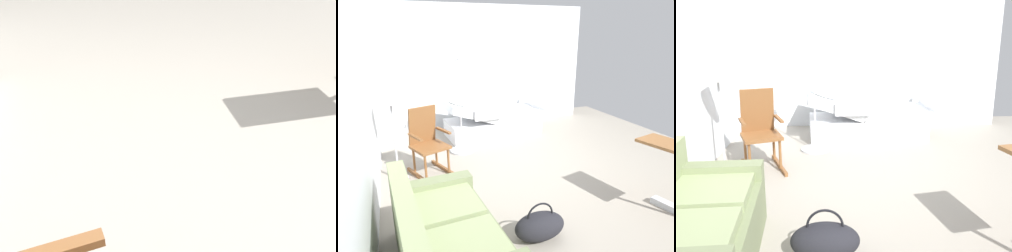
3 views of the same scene
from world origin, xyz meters
TOP-DOWN VIEW (x-y plane):
  - ground_plane at (0.00, 0.00)m, footprint 6.68×6.68m
  - back_wall at (0.00, 2.38)m, footprint 5.55×0.10m
  - side_wall at (2.72, 0.00)m, footprint 0.10×4.87m
  - hospital_bed at (1.93, 0.08)m, footprint 1.14×2.19m
  - couch at (-1.67, 1.72)m, footprint 1.65×0.95m
  - rocking_chair at (0.50, 1.61)m, footprint 0.88×0.72m
  - floor_lamp at (0.41, 2.07)m, footprint 0.34×0.34m
  - duffel_bag at (-1.53, 0.73)m, footprint 0.32×0.56m
  - iv_pole at (1.21, 0.93)m, footprint 0.44×0.44m

SIDE VIEW (x-z plane):
  - ground_plane at x=0.00m, z-range 0.00..0.00m
  - duffel_bag at x=-1.53m, z-range -0.06..0.37m
  - iv_pole at x=1.21m, z-range -0.59..1.09m
  - hospital_bed at x=1.93m, z-range -0.17..0.75m
  - couch at x=-1.67m, z-range -0.12..0.73m
  - rocking_chair at x=0.50m, z-range -0.02..1.03m
  - floor_lamp at x=0.41m, z-range 0.49..1.97m
  - back_wall at x=0.00m, z-range 0.00..2.70m
  - side_wall at x=2.72m, z-range 0.00..2.70m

